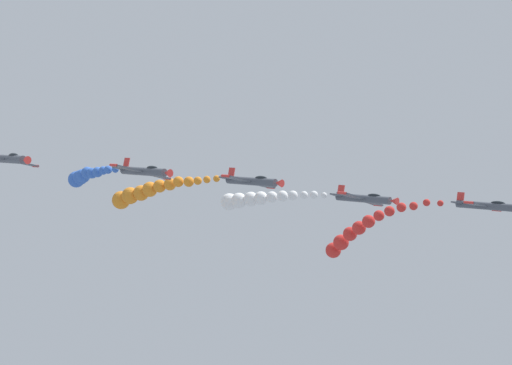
{
  "coord_description": "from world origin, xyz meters",
  "views": [
    {
      "loc": [
        70.87,
        67.26,
        127.62
      ],
      "look_at": [
        0.0,
        0.0,
        120.41
      ],
      "focal_mm": 49.58,
      "sensor_mm": 36.0,
      "label": 1
    }
  ],
  "objects": [
    {
      "name": "airplane_lead",
      "position": [
        -26.12,
        21.45,
        116.71
      ],
      "size": [
        9.44,
        10.35,
        2.96
      ],
      "rotation": [
        0.0,
        -0.2,
        0.0
      ],
      "color": "#474C56"
    },
    {
      "name": "smoke_trail_left_outer",
      "position": [
        10.99,
        -25.7,
        120.68
      ],
      "size": [
        3.81,
        14.8,
        3.9
      ],
      "color": "blue"
    },
    {
      "name": "airplane_left_inner",
      "position": [
        -12.52,
        9.4,
        117.92
      ],
      "size": [
        9.33,
        10.35,
        3.22
      ],
      "rotation": [
        0.0,
        -0.26,
        0.0
      ],
      "color": "#474C56"
    },
    {
      "name": "airplane_left_outer",
      "position": [
        12.31,
        -9.16,
        122.13
      ],
      "size": [
        9.37,
        10.35,
        3.14
      ],
      "rotation": [
        0.0,
        -0.24,
        0.0
      ],
      "color": "#474C56"
    },
    {
      "name": "smoke_trail_right_inner",
      "position": [
        2.78,
        -21.64,
        117.91
      ],
      "size": [
        5.0,
        21.15,
        6.18
      ],
      "color": "orange"
    },
    {
      "name": "airplane_right_outer",
      "position": [
        25.61,
        -21.41,
        123.87
      ],
      "size": [
        9.4,
        10.35,
        3.07
      ],
      "rotation": [
        0.0,
        -0.22,
        0.0
      ],
      "color": "#474C56"
    },
    {
      "name": "smoke_trail_left_inner",
      "position": [
        -10.48,
        -10.82,
        116.59
      ],
      "size": [
        4.85,
        19.21,
        3.92
      ],
      "color": "white"
    },
    {
      "name": "smoke_trail_lead",
      "position": [
        -29.13,
        -3.87,
        109.81
      ],
      "size": [
        6.52,
        25.7,
        12.53
      ],
      "color": "red"
    },
    {
      "name": "airplane_right_inner",
      "position": [
        0.75,
        -0.06,
        120.64
      ],
      "size": [
        9.39,
        10.35,
        3.09
      ],
      "rotation": [
        0.0,
        -0.23,
        0.0
      ],
      "color": "#474C56"
    }
  ]
}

